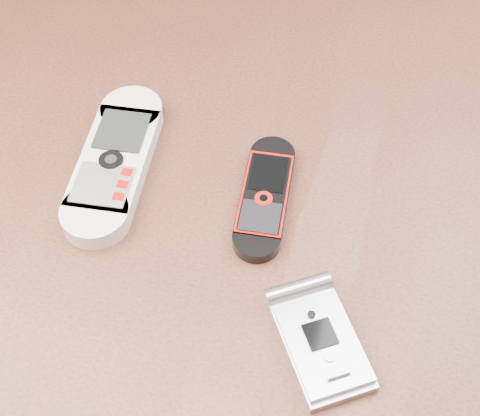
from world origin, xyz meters
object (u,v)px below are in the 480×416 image
table (235,276)px  nokia_white (115,161)px  nokia_black_red (265,196)px  motorola_razr (321,342)px

table → nokia_white: nokia_white is taller
nokia_black_red → table: bearing=-141.5°
nokia_white → nokia_black_red: (0.14, -0.00, -0.00)m
nokia_white → motorola_razr: nokia_white is taller
nokia_white → motorola_razr: 0.25m
nokia_white → motorola_razr: (0.21, -0.13, -0.00)m
motorola_razr → nokia_black_red: bearing=87.3°
table → nokia_black_red: size_ratio=8.93×
nokia_black_red → motorola_razr: motorola_razr is taller
table → motorola_razr: (0.09, -0.11, 0.11)m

